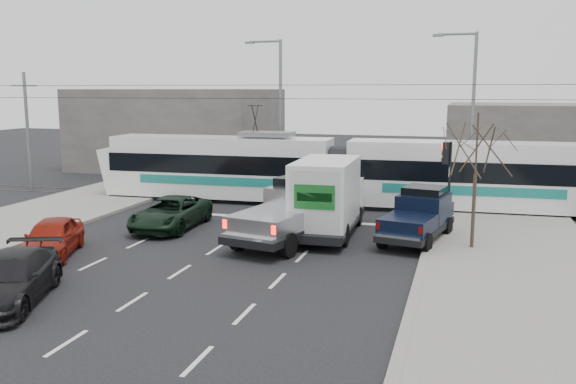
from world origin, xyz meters
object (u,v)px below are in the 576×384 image
(street_lamp_far, at_px, (278,103))
(red_car, at_px, (52,237))
(traffic_signal, at_px, (447,165))
(navy_pickup, at_px, (419,215))
(tram, at_px, (339,171))
(dark_car, at_px, (9,279))
(street_lamp_near, at_px, (470,106))
(green_car, at_px, (171,213))
(bare_tree, at_px, (477,150))
(silver_pickup, at_px, (295,210))
(box_truck, at_px, (328,198))

(street_lamp_far, xyz_separation_m, red_car, (-2.86, -18.45, -4.43))
(traffic_signal, height_order, street_lamp_far, street_lamp_far)
(navy_pickup, bearing_deg, tram, 137.35)
(navy_pickup, distance_m, dark_car, 14.98)
(street_lamp_near, xyz_separation_m, green_car, (-12.26, -11.25, -4.43))
(bare_tree, height_order, traffic_signal, bare_tree)
(silver_pickup, height_order, box_truck, box_truck)
(tram, relative_size, red_car, 6.27)
(tram, distance_m, green_car, 9.49)
(bare_tree, distance_m, street_lamp_near, 11.58)
(tram, height_order, dark_car, tram)
(dark_car, bearing_deg, street_lamp_far, 67.78)
(box_truck, bearing_deg, red_car, -148.21)
(green_car, xyz_separation_m, dark_car, (-0.03, -9.78, 0.01))
(bare_tree, bearing_deg, red_car, -161.35)
(green_car, bearing_deg, navy_pickup, 2.60)
(bare_tree, bearing_deg, box_truck, 170.27)
(bare_tree, distance_m, street_lamp_far, 17.97)
(street_lamp_near, relative_size, tram, 0.36)
(red_car, bearing_deg, silver_pickup, 10.68)
(silver_pickup, bearing_deg, traffic_signal, 47.82)
(street_lamp_near, height_order, green_car, street_lamp_near)
(tram, bearing_deg, box_truck, -84.29)
(traffic_signal, height_order, dark_car, traffic_signal)
(red_car, distance_m, dark_car, 5.02)
(box_truck, relative_size, green_car, 1.32)
(street_lamp_near, distance_m, tram, 8.15)
(street_lamp_near, distance_m, silver_pickup, 13.86)
(box_truck, distance_m, red_car, 10.74)
(bare_tree, xyz_separation_m, navy_pickup, (-2.03, 1.12, -2.76))
(navy_pickup, relative_size, green_car, 1.07)
(green_car, bearing_deg, red_car, -114.13)
(tram, relative_size, dark_car, 5.27)
(street_lamp_near, distance_m, navy_pickup, 11.29)
(street_lamp_near, relative_size, navy_pickup, 1.72)
(traffic_signal, relative_size, street_lamp_far, 0.40)
(tram, bearing_deg, navy_pickup, -56.65)
(street_lamp_far, bearing_deg, green_car, -93.28)
(traffic_signal, relative_size, dark_car, 0.75)
(bare_tree, relative_size, street_lamp_near, 0.56)
(tram, bearing_deg, green_car, -130.95)
(traffic_signal, height_order, silver_pickup, traffic_signal)
(box_truck, height_order, red_car, box_truck)
(street_lamp_far, xyz_separation_m, green_car, (-0.76, -13.25, -4.43))
(silver_pickup, bearing_deg, tram, 100.81)
(street_lamp_far, distance_m, green_car, 13.99)
(silver_pickup, bearing_deg, street_lamp_far, 122.30)
(bare_tree, xyz_separation_m, box_truck, (-5.73, 0.98, -2.21))
(green_car, height_order, red_car, red_car)
(silver_pickup, bearing_deg, red_car, -135.87)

